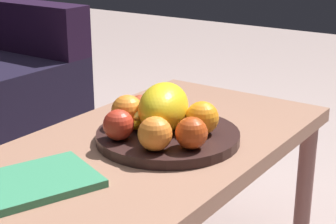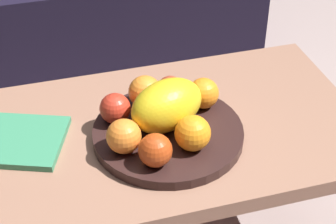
{
  "view_description": "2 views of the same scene",
  "coord_description": "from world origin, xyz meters",
  "px_view_note": "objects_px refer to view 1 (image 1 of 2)",
  "views": [
    {
      "loc": [
        -0.95,
        -0.74,
        0.91
      ],
      "look_at": [
        0.05,
        -0.04,
        0.5
      ],
      "focal_mm": 57.41,
      "sensor_mm": 36.0,
      "label": 1
    },
    {
      "loc": [
        -0.22,
        -1.0,
        1.26
      ],
      "look_at": [
        0.05,
        -0.04,
        0.5
      ],
      "focal_mm": 59.68,
      "sensor_mm": 36.0,
      "label": 2
    }
  ],
  "objects_px": {
    "apple_front": "(140,107)",
    "apple_right": "(192,133)",
    "fruit_bowl": "(168,136)",
    "orange_right": "(202,118)",
    "melon_large_front": "(164,107)",
    "orange_front": "(171,101)",
    "orange_back": "(127,111)",
    "magazine": "(32,183)",
    "coffee_table": "(143,163)",
    "apple_left": "(118,125)",
    "banana_bunch": "(152,113)",
    "orange_left": "(155,134)"
  },
  "relations": [
    {
      "from": "coffee_table",
      "to": "orange_back",
      "type": "relative_size",
      "value": 13.24
    },
    {
      "from": "orange_back",
      "to": "banana_bunch",
      "type": "bearing_deg",
      "value": -44.12
    },
    {
      "from": "orange_left",
      "to": "apple_right",
      "type": "height_order",
      "value": "orange_left"
    },
    {
      "from": "orange_front",
      "to": "apple_left",
      "type": "height_order",
      "value": "orange_front"
    },
    {
      "from": "orange_front",
      "to": "orange_right",
      "type": "bearing_deg",
      "value": -117.4
    },
    {
      "from": "orange_back",
      "to": "magazine",
      "type": "xyz_separation_m",
      "value": [
        -0.33,
        -0.02,
        -0.06
      ]
    },
    {
      "from": "apple_front",
      "to": "apple_left",
      "type": "xyz_separation_m",
      "value": [
        -0.15,
        -0.05,
        0.0
      ]
    },
    {
      "from": "apple_right",
      "to": "orange_left",
      "type": "bearing_deg",
      "value": 131.64
    },
    {
      "from": "coffee_table",
      "to": "apple_left",
      "type": "xyz_separation_m",
      "value": [
        -0.06,
        0.03,
        0.11
      ]
    },
    {
      "from": "orange_back",
      "to": "apple_right",
      "type": "xyz_separation_m",
      "value": [
        -0.03,
        -0.21,
        -0.0
      ]
    },
    {
      "from": "fruit_bowl",
      "to": "apple_left",
      "type": "relative_size",
      "value": 4.82
    },
    {
      "from": "coffee_table",
      "to": "magazine",
      "type": "relative_size",
      "value": 4.27
    },
    {
      "from": "apple_right",
      "to": "magazine",
      "type": "height_order",
      "value": "apple_right"
    },
    {
      "from": "apple_left",
      "to": "orange_back",
      "type": "bearing_deg",
      "value": 25.85
    },
    {
      "from": "melon_large_front",
      "to": "orange_left",
      "type": "height_order",
      "value": "melon_large_front"
    },
    {
      "from": "orange_right",
      "to": "apple_left",
      "type": "distance_m",
      "value": 0.2
    },
    {
      "from": "fruit_bowl",
      "to": "banana_bunch",
      "type": "bearing_deg",
      "value": 74.7
    },
    {
      "from": "apple_left",
      "to": "banana_bunch",
      "type": "bearing_deg",
      "value": -1.5
    },
    {
      "from": "apple_right",
      "to": "melon_large_front",
      "type": "bearing_deg",
      "value": 63.52
    },
    {
      "from": "orange_left",
      "to": "apple_right",
      "type": "distance_m",
      "value": 0.08
    },
    {
      "from": "coffee_table",
      "to": "apple_right",
      "type": "height_order",
      "value": "apple_right"
    },
    {
      "from": "apple_left",
      "to": "magazine",
      "type": "xyz_separation_m",
      "value": [
        -0.25,
        0.02,
        -0.05
      ]
    },
    {
      "from": "orange_front",
      "to": "orange_right",
      "type": "relative_size",
      "value": 0.93
    },
    {
      "from": "fruit_bowl",
      "to": "orange_front",
      "type": "height_order",
      "value": "orange_front"
    },
    {
      "from": "orange_right",
      "to": "magazine",
      "type": "relative_size",
      "value": 0.32
    },
    {
      "from": "orange_right",
      "to": "orange_back",
      "type": "distance_m",
      "value": 0.19
    },
    {
      "from": "fruit_bowl",
      "to": "orange_back",
      "type": "xyz_separation_m",
      "value": [
        -0.03,
        0.1,
        0.05
      ]
    },
    {
      "from": "coffee_table",
      "to": "orange_left",
      "type": "distance_m",
      "value": 0.15
    },
    {
      "from": "fruit_bowl",
      "to": "apple_right",
      "type": "xyz_separation_m",
      "value": [
        -0.06,
        -0.1,
        0.05
      ]
    },
    {
      "from": "apple_right",
      "to": "apple_left",
      "type": "bearing_deg",
      "value": 107.06
    },
    {
      "from": "apple_front",
      "to": "orange_front",
      "type": "bearing_deg",
      "value": -35.69
    },
    {
      "from": "apple_right",
      "to": "orange_right",
      "type": "bearing_deg",
      "value": 17.36
    },
    {
      "from": "fruit_bowl",
      "to": "orange_front",
      "type": "distance_m",
      "value": 0.13
    },
    {
      "from": "orange_front",
      "to": "apple_right",
      "type": "xyz_separation_m",
      "value": [
        -0.16,
        -0.17,
        -0.0
      ]
    },
    {
      "from": "orange_front",
      "to": "banana_bunch",
      "type": "height_order",
      "value": "orange_front"
    },
    {
      "from": "fruit_bowl",
      "to": "melon_large_front",
      "type": "distance_m",
      "value": 0.07
    },
    {
      "from": "orange_front",
      "to": "apple_right",
      "type": "relative_size",
      "value": 1.02
    },
    {
      "from": "orange_left",
      "to": "apple_left",
      "type": "height_order",
      "value": "orange_left"
    },
    {
      "from": "melon_large_front",
      "to": "apple_right",
      "type": "xyz_separation_m",
      "value": [
        -0.06,
        -0.12,
        -0.02
      ]
    },
    {
      "from": "apple_front",
      "to": "apple_right",
      "type": "xyz_separation_m",
      "value": [
        -0.1,
        -0.22,
        0.01
      ]
    },
    {
      "from": "coffee_table",
      "to": "apple_right",
      "type": "relative_size",
      "value": 14.56
    },
    {
      "from": "melon_large_front",
      "to": "orange_right",
      "type": "relative_size",
      "value": 2.25
    },
    {
      "from": "melon_large_front",
      "to": "orange_front",
      "type": "xyz_separation_m",
      "value": [
        0.11,
        0.05,
        -0.02
      ]
    },
    {
      "from": "melon_large_front",
      "to": "apple_front",
      "type": "bearing_deg",
      "value": 69.67
    },
    {
      "from": "banana_bunch",
      "to": "magazine",
      "type": "xyz_separation_m",
      "value": [
        -0.37,
        0.02,
        -0.05
      ]
    },
    {
      "from": "orange_front",
      "to": "orange_right",
      "type": "height_order",
      "value": "orange_right"
    },
    {
      "from": "fruit_bowl",
      "to": "orange_back",
      "type": "bearing_deg",
      "value": 104.89
    },
    {
      "from": "melon_large_front",
      "to": "orange_back",
      "type": "height_order",
      "value": "melon_large_front"
    },
    {
      "from": "fruit_bowl",
      "to": "orange_right",
      "type": "relative_size",
      "value": 4.36
    },
    {
      "from": "fruit_bowl",
      "to": "apple_left",
      "type": "xyz_separation_m",
      "value": [
        -0.11,
        0.06,
        0.05
      ]
    }
  ]
}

